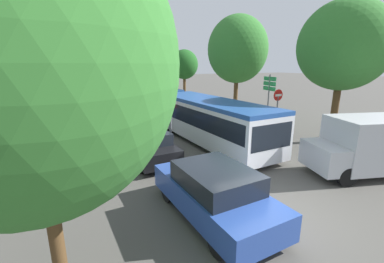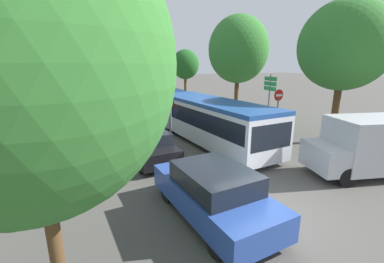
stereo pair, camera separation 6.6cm
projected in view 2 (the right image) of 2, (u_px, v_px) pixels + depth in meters
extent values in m
plane|color=#4F4C47|center=(267.00, 213.00, 7.64)|extent=(200.00, 200.00, 0.00)
cube|color=silver|center=(210.00, 121.00, 14.14)|extent=(2.78, 9.21, 1.97)
cube|color=black|center=(211.00, 115.00, 14.05)|extent=(2.78, 8.85, 0.87)
cube|color=#234C93|center=(211.00, 102.00, 13.87)|extent=(2.78, 9.21, 0.19)
cube|color=silver|center=(155.00, 102.00, 21.51)|extent=(2.67, 6.33, 1.97)
cube|color=black|center=(155.00, 97.00, 21.41)|extent=(2.68, 6.08, 0.87)
cube|color=#234C93|center=(155.00, 89.00, 21.23)|extent=(2.67, 6.33, 0.19)
cylinder|color=black|center=(173.00, 108.00, 18.44)|extent=(1.85, 1.03, 1.81)
cube|color=black|center=(271.00, 137.00, 10.23)|extent=(2.16, 0.17, 1.06)
cylinder|color=black|center=(261.00, 146.00, 12.33)|extent=(0.32, 0.97, 0.96)
cylinder|color=black|center=(226.00, 153.00, 11.38)|extent=(0.32, 0.97, 0.96)
cylinder|color=black|center=(200.00, 122.00, 17.30)|extent=(0.32, 0.97, 0.96)
cylinder|color=black|center=(172.00, 126.00, 16.35)|extent=(0.32, 0.97, 0.96)
cylinder|color=black|center=(167.00, 110.00, 22.17)|extent=(0.32, 0.97, 0.96)
cylinder|color=black|center=(144.00, 112.00, 21.23)|extent=(0.32, 0.97, 0.96)
cube|color=silver|center=(89.00, 86.00, 37.03)|extent=(3.45, 11.70, 2.01)
cube|color=black|center=(89.00, 83.00, 36.93)|extent=(3.42, 11.13, 0.84)
cube|color=black|center=(88.00, 78.00, 36.75)|extent=(3.45, 11.70, 0.20)
cylinder|color=black|center=(82.00, 89.00, 40.25)|extent=(0.38, 1.02, 1.00)
cylinder|color=black|center=(96.00, 89.00, 41.03)|extent=(0.38, 1.02, 1.00)
cylinder|color=black|center=(81.00, 94.00, 33.73)|extent=(0.38, 1.02, 1.00)
cylinder|color=black|center=(98.00, 93.00, 34.51)|extent=(0.38, 1.02, 1.00)
cube|color=#284799|center=(213.00, 197.00, 7.32)|extent=(2.04, 4.49, 0.72)
cube|color=black|center=(215.00, 178.00, 7.07)|extent=(1.81, 2.38, 0.55)
cylinder|color=black|center=(168.00, 191.00, 8.23)|extent=(0.26, 0.68, 0.67)
cylinder|color=black|center=(209.00, 181.00, 8.96)|extent=(0.26, 0.68, 0.67)
cylinder|color=black|center=(217.00, 244.00, 5.83)|extent=(0.26, 0.68, 0.67)
cylinder|color=black|center=(268.00, 224.00, 6.55)|extent=(0.26, 0.68, 0.67)
cube|color=black|center=(148.00, 148.00, 11.76)|extent=(1.86, 4.09, 0.65)
cube|color=black|center=(148.00, 136.00, 11.53)|extent=(1.65, 2.17, 0.50)
cylinder|color=black|center=(125.00, 148.00, 12.59)|extent=(0.23, 0.62, 0.61)
cylinder|color=black|center=(153.00, 144.00, 13.25)|extent=(0.23, 0.62, 0.61)
cylinder|color=black|center=(141.00, 166.00, 10.40)|extent=(0.23, 0.62, 0.61)
cylinder|color=black|center=(174.00, 160.00, 11.06)|extent=(0.23, 0.62, 0.61)
cube|color=navy|center=(123.00, 124.00, 16.18)|extent=(1.96, 4.32, 0.69)
cube|color=black|center=(123.00, 115.00, 15.94)|extent=(1.74, 2.29, 0.53)
cylinder|color=black|center=(107.00, 126.00, 17.06)|extent=(0.25, 0.66, 0.65)
cylinder|color=black|center=(129.00, 123.00, 17.76)|extent=(0.25, 0.66, 0.65)
cylinder|color=black|center=(116.00, 135.00, 14.75)|extent=(0.25, 0.66, 0.65)
cylinder|color=black|center=(141.00, 132.00, 15.45)|extent=(0.25, 0.66, 0.65)
cube|color=#B21E19|center=(109.00, 110.00, 21.30)|extent=(2.05, 4.52, 0.72)
cube|color=black|center=(109.00, 102.00, 21.04)|extent=(1.82, 2.39, 0.55)
cylinder|color=black|center=(97.00, 111.00, 22.22)|extent=(0.26, 0.69, 0.68)
cylinder|color=black|center=(115.00, 110.00, 22.95)|extent=(0.26, 0.69, 0.68)
cylinder|color=black|center=(103.00, 117.00, 19.80)|extent=(0.26, 0.69, 0.68)
cylinder|color=black|center=(123.00, 115.00, 20.53)|extent=(0.26, 0.69, 0.68)
cube|color=white|center=(100.00, 103.00, 25.49)|extent=(1.88, 4.14, 0.66)
cube|color=black|center=(99.00, 97.00, 25.26)|extent=(1.67, 2.19, 0.50)
cylinder|color=black|center=(90.00, 104.00, 26.34)|extent=(0.24, 0.63, 0.62)
cylinder|color=black|center=(105.00, 103.00, 27.01)|extent=(0.24, 0.63, 0.62)
cylinder|color=black|center=(94.00, 108.00, 24.12)|extent=(0.24, 0.63, 0.62)
cylinder|color=black|center=(110.00, 107.00, 24.79)|extent=(0.24, 0.63, 0.62)
cube|color=#B7BABF|center=(383.00, 142.00, 10.09)|extent=(4.51, 3.15, 2.00)
cube|color=#B7BABF|center=(323.00, 157.00, 9.84)|extent=(1.43, 2.08, 1.00)
cylinder|color=black|center=(347.00, 177.00, 9.22)|extent=(0.76, 0.45, 0.72)
cylinder|color=black|center=(318.00, 160.00, 10.83)|extent=(0.76, 0.45, 0.72)
cylinder|color=#56595E|center=(170.00, 120.00, 12.24)|extent=(0.12, 0.12, 3.40)
cube|color=black|center=(170.00, 94.00, 11.93)|extent=(0.33, 0.25, 0.90)
sphere|color=red|center=(171.00, 88.00, 11.72)|extent=(0.18, 0.18, 0.18)
sphere|color=#EAAD14|center=(171.00, 94.00, 11.80)|extent=(0.18, 0.18, 0.18)
sphere|color=green|center=(171.00, 100.00, 11.87)|extent=(0.18, 0.18, 0.18)
cylinder|color=#56595E|center=(277.00, 116.00, 15.87)|extent=(0.08, 0.08, 2.40)
cylinder|color=red|center=(279.00, 95.00, 15.55)|extent=(0.70, 0.03, 0.70)
cube|color=white|center=(279.00, 95.00, 15.53)|extent=(0.50, 0.04, 0.14)
cylinder|color=#56595E|center=(269.00, 100.00, 18.36)|extent=(0.10, 0.10, 3.60)
cube|color=#197A38|center=(271.00, 79.00, 17.98)|extent=(0.27, 1.39, 0.28)
cube|color=#197A38|center=(270.00, 84.00, 18.06)|extent=(0.27, 1.39, 0.28)
cube|color=#197A38|center=(270.00, 89.00, 18.15)|extent=(0.27, 1.39, 0.28)
cylinder|color=#51381E|center=(54.00, 240.00, 4.60)|extent=(0.25, 0.25, 2.48)
ellipsoid|color=#33752D|center=(26.00, 64.00, 3.82)|extent=(4.48, 4.48, 4.84)
ellipsoid|color=#33752D|center=(64.00, 108.00, 4.32)|extent=(2.69, 2.69, 2.66)
cylinder|color=#51381E|center=(60.00, 126.00, 11.18)|extent=(0.28, 0.28, 3.35)
ellipsoid|color=#3D7F38|center=(49.00, 44.00, 10.31)|extent=(5.05, 5.05, 4.60)
cylinder|color=#51381E|center=(53.00, 102.00, 18.93)|extent=(0.34, 0.34, 3.15)
ellipsoid|color=#286623|center=(47.00, 58.00, 18.14)|extent=(3.54, 3.54, 4.13)
cylinder|color=#51381E|center=(335.00, 112.00, 14.19)|extent=(0.38, 0.38, 3.49)
ellipsoid|color=#33752D|center=(345.00, 45.00, 13.30)|extent=(4.65, 4.65, 4.64)
ellipsoid|color=#1E561E|center=(336.00, 59.00, 13.39)|extent=(2.79, 2.79, 2.55)
cylinder|color=#51381E|center=(236.00, 95.00, 22.35)|extent=(0.36, 0.36, 3.41)
ellipsoid|color=#33752D|center=(238.00, 49.00, 21.39)|extent=(4.99, 4.99, 5.54)
ellipsoid|color=#286623|center=(241.00, 60.00, 21.22)|extent=(2.99, 2.99, 3.05)
cylinder|color=#51381E|center=(185.00, 88.00, 31.68)|extent=(0.34, 0.34, 2.95)
ellipsoid|color=#1E561E|center=(185.00, 64.00, 30.97)|extent=(3.31, 3.31, 3.51)
ellipsoid|color=#33752D|center=(186.00, 69.00, 31.20)|extent=(1.98, 1.98, 1.93)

